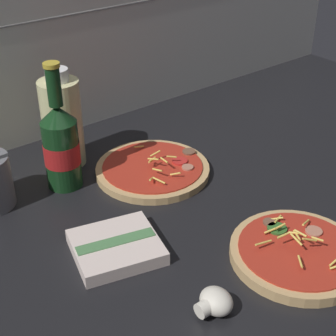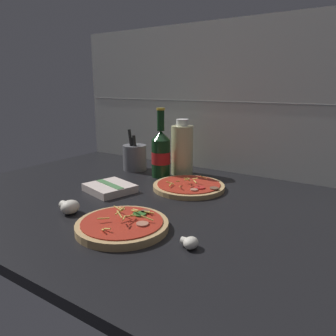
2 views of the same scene
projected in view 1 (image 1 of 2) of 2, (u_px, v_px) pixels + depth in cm
name	position (u px, v px, depth cm)	size (l,w,h in cm)	color
counter_slab	(235.00, 200.00, 102.32)	(160.00, 90.00, 2.50)	black
tile_backsplash	(104.00, 8.00, 118.01)	(160.00, 1.13, 60.00)	silver
pizza_near	(297.00, 253.00, 85.07)	(22.40, 22.40, 5.50)	tan
pizza_far	(153.00, 169.00, 108.21)	(23.93, 23.93, 4.34)	tan
beer_bottle	(61.00, 145.00, 100.23)	(7.15, 7.15, 25.81)	#143819
oil_bottle	(62.00, 122.00, 107.53)	(8.48, 8.48, 21.34)	beige
mushroom_right	(215.00, 302.00, 74.62)	(5.62, 5.36, 3.75)	white
dish_towel	(117.00, 248.00, 85.96)	(16.91, 16.06, 2.56)	beige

